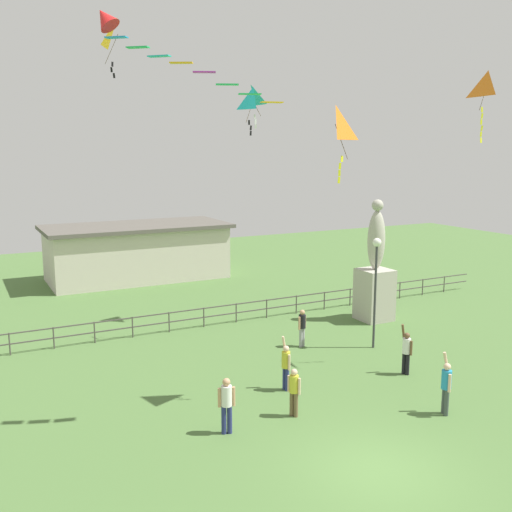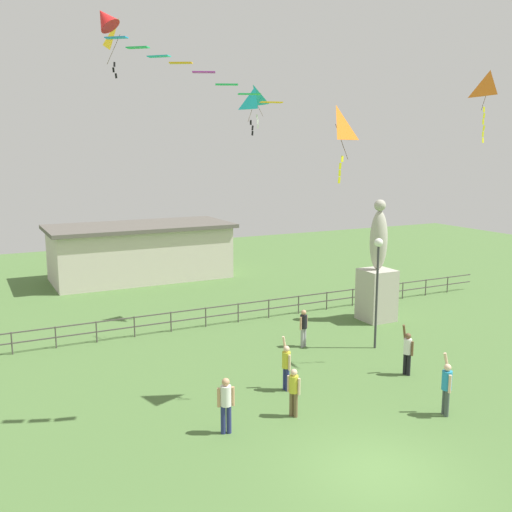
% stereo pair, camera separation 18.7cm
% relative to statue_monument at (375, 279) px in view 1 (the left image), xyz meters
% --- Properties ---
extents(ground_plane, '(80.00, 80.00, 0.00)m').
position_rel_statue_monument_xyz_m(ground_plane, '(-8.80, -11.29, -2.05)').
color(ground_plane, '#4C7038').
extents(statue_monument, '(1.51, 1.51, 5.97)m').
position_rel_statue_monument_xyz_m(statue_monument, '(0.00, 0.00, 0.00)').
color(statue_monument, '#B2AD9E').
rests_on(statue_monument, ground_plane).
extents(lamppost, '(0.36, 0.36, 4.72)m').
position_rel_statue_monument_xyz_m(lamppost, '(-2.69, -3.37, 1.36)').
color(lamppost, '#38383D').
rests_on(lamppost, ground_plane).
extents(person_0, '(0.29, 0.43, 1.57)m').
position_rel_statue_monument_xyz_m(person_0, '(-9.10, -7.46, -1.15)').
color(person_0, brown).
rests_on(person_0, ground_plane).
extents(person_1, '(0.51, 0.32, 1.72)m').
position_rel_statue_monument_xyz_m(person_1, '(-11.46, -7.54, -1.06)').
color(person_1, navy).
rests_on(person_1, ground_plane).
extents(person_2, '(0.30, 0.52, 1.90)m').
position_rel_statue_monument_xyz_m(person_2, '(-3.55, -6.35, -1.09)').
color(person_2, black).
rests_on(person_2, ground_plane).
extents(person_3, '(0.40, 0.51, 2.00)m').
position_rel_statue_monument_xyz_m(person_3, '(-4.77, -9.56, -1.04)').
color(person_3, '#3F4C47').
rests_on(person_3, ground_plane).
extents(person_4, '(0.46, 0.30, 1.63)m').
position_rel_statue_monument_xyz_m(person_4, '(-5.34, -1.87, -1.11)').
color(person_4, '#99999E').
rests_on(person_4, ground_plane).
extents(person_5, '(0.30, 0.50, 1.90)m').
position_rel_statue_monument_xyz_m(person_5, '(-8.29, -5.56, -1.09)').
color(person_5, navy).
rests_on(person_5, ground_plane).
extents(kite_0, '(0.81, 0.90, 1.97)m').
position_rel_statue_monument_xyz_m(kite_0, '(-6.56, 0.30, 8.28)').
color(kite_0, '#19B2B2').
extents(kite_1, '(0.98, 1.03, 2.29)m').
position_rel_statue_monument_xyz_m(kite_1, '(-11.70, 2.19, 10.78)').
color(kite_1, yellow).
extents(kite_2, '(1.02, 0.86, 2.38)m').
position_rel_statue_monument_xyz_m(kite_2, '(-7.27, -6.75, 6.97)').
color(kite_2, orange).
extents(kite_3, '(0.83, 0.85, 1.91)m').
position_rel_statue_monument_xyz_m(kite_3, '(-5.50, 2.61, 8.65)').
color(kite_3, '#19B2B2').
extents(kite_4, '(0.52, 1.11, 2.59)m').
position_rel_statue_monument_xyz_m(kite_4, '(-0.41, -6.49, 8.51)').
color(kite_4, orange).
extents(streamer_kite, '(4.88, 3.03, 2.72)m').
position_rel_statue_monument_xyz_m(streamer_kite, '(-13.62, -5.25, 9.65)').
color(streamer_kite, red).
extents(waterfront_railing, '(36.04, 0.06, 0.95)m').
position_rel_statue_monument_xyz_m(waterfront_railing, '(-9.06, 2.71, -1.42)').
color(waterfront_railing, '#4C4742').
rests_on(waterfront_railing, ground_plane).
extents(pavilion_building, '(11.67, 5.59, 3.57)m').
position_rel_statue_monument_xyz_m(pavilion_building, '(-7.71, 14.71, -0.24)').
color(pavilion_building, beige).
rests_on(pavilion_building, ground_plane).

